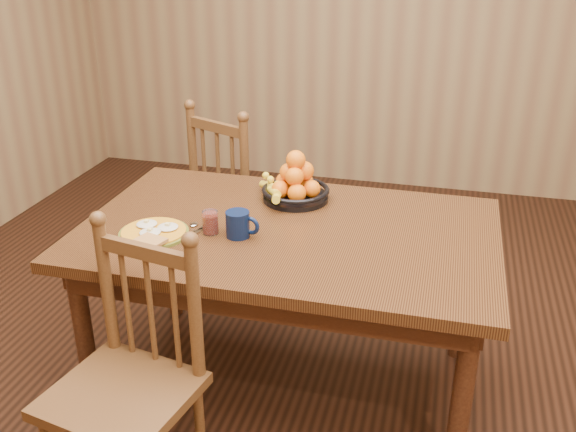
% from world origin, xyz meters
% --- Properties ---
extents(room, '(4.52, 5.02, 2.72)m').
position_xyz_m(room, '(0.00, 0.00, 1.35)').
color(room, black).
rests_on(room, ground).
extents(dining_table, '(1.60, 1.00, 0.75)m').
position_xyz_m(dining_table, '(0.00, 0.00, 0.67)').
color(dining_table, black).
rests_on(dining_table, ground).
extents(chair_far, '(0.58, 0.57, 0.99)m').
position_xyz_m(chair_far, '(-0.50, 0.86, 0.48)').
color(chair_far, '#442914').
rests_on(chair_far, ground).
extents(chair_near, '(0.50, 0.49, 0.95)m').
position_xyz_m(chair_near, '(-0.36, -0.69, 0.46)').
color(chair_near, '#442914').
rests_on(chair_near, ground).
extents(breakfast_plate, '(0.26, 0.30, 0.04)m').
position_xyz_m(breakfast_plate, '(-0.47, -0.19, 0.76)').
color(breakfast_plate, '#59601E').
rests_on(breakfast_plate, dining_table).
extents(fork, '(0.04, 0.18, 0.00)m').
position_xyz_m(fork, '(-0.32, -0.14, 0.75)').
color(fork, silver).
rests_on(fork, dining_table).
extents(spoon, '(0.08, 0.15, 0.01)m').
position_xyz_m(spoon, '(-0.36, -0.10, 0.75)').
color(spoon, silver).
rests_on(spoon, dining_table).
extents(coffee_mug, '(0.13, 0.09, 0.10)m').
position_xyz_m(coffee_mug, '(-0.16, -0.12, 0.80)').
color(coffee_mug, black).
rests_on(coffee_mug, dining_table).
extents(juice_glass, '(0.06, 0.06, 0.09)m').
position_xyz_m(juice_glass, '(-0.27, -0.12, 0.79)').
color(juice_glass, silver).
rests_on(juice_glass, dining_table).
extents(fruit_bowl, '(0.32, 0.32, 0.22)m').
position_xyz_m(fruit_bowl, '(-0.05, 0.28, 0.81)').
color(fruit_bowl, black).
rests_on(fruit_bowl, dining_table).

